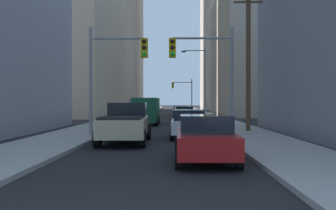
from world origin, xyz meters
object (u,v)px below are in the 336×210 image
object	(u,v)px
sedan_white	(188,124)
sedan_black	(184,114)
traffic_signal_far_right	(183,90)
cargo_van_green	(146,110)
traffic_signal_near_right	(205,63)
traffic_signal_near_left	(115,64)
sedan_red	(205,138)
sedan_blue	(181,112)
pickup_truck_beige	(126,123)

from	to	relation	value
sedan_white	sedan_black	distance (m)	14.52
traffic_signal_far_right	cargo_van_green	bearing A→B (deg)	-96.58
traffic_signal_near_right	traffic_signal_near_left	bearing A→B (deg)	-180.00
sedan_white	traffic_signal_near_left	world-z (taller)	traffic_signal_near_left
traffic_signal_near_right	traffic_signal_far_right	bearing A→B (deg)	90.08
sedan_red	sedan_blue	distance (m)	30.98
sedan_red	traffic_signal_near_left	world-z (taller)	traffic_signal_near_left
cargo_van_green	traffic_signal_far_right	size ratio (longest dim) A/B	0.87
sedan_red	traffic_signal_far_right	size ratio (longest dim) A/B	0.70
sedan_red	traffic_signal_far_right	world-z (taller)	traffic_signal_far_right
pickup_truck_beige	traffic_signal_near_left	world-z (taller)	traffic_signal_near_left
sedan_red	sedan_black	world-z (taller)	same
cargo_van_green	traffic_signal_near_left	world-z (taller)	traffic_signal_near_left
sedan_white	cargo_van_green	bearing A→B (deg)	105.78
sedan_black	sedan_red	bearing A→B (deg)	-89.76
cargo_van_green	sedan_red	distance (m)	19.07
sedan_red	traffic_signal_near_right	world-z (taller)	traffic_signal_near_right
traffic_signal_near_right	traffic_signal_far_right	world-z (taller)	same
sedan_white	sedan_blue	size ratio (longest dim) A/B	1.00
sedan_black	traffic_signal_near_left	size ratio (longest dim) A/B	0.71
traffic_signal_near_left	traffic_signal_far_right	xyz separation A→B (m)	(4.80, 44.86, 0.02)
sedan_white	traffic_signal_far_right	xyz separation A→B (m)	(0.82, 45.13, 3.26)
sedan_red	sedan_white	size ratio (longest dim) A/B	1.00
sedan_red	sedan_white	xyz separation A→B (m)	(-0.23, 7.76, 0.00)
sedan_white	sedan_blue	world-z (taller)	same
sedan_blue	traffic_signal_near_right	bearing A→B (deg)	-87.79
pickup_truck_beige	traffic_signal_far_right	bearing A→B (deg)	85.29
traffic_signal_near_left	sedan_black	bearing A→B (deg)	73.91
pickup_truck_beige	sedan_blue	bearing A→B (deg)	83.10
sedan_red	traffic_signal_near_left	distance (m)	9.63
sedan_black	traffic_signal_near_right	distance (m)	14.64
cargo_van_green	traffic_signal_near_left	bearing A→B (deg)	-94.59
cargo_van_green	sedan_white	size ratio (longest dim) A/B	1.24
pickup_truck_beige	sedan_red	distance (m)	6.45
sedan_black	traffic_signal_near_right	size ratio (longest dim) A/B	0.71
cargo_van_green	sedan_black	distance (m)	4.81
traffic_signal_near_left	traffic_signal_far_right	bearing A→B (deg)	83.90
cargo_van_green	sedan_blue	distance (m)	12.61
sedan_blue	traffic_signal_far_right	distance (m)	22.17
sedan_blue	sedan_black	bearing A→B (deg)	-89.10
traffic_signal_near_left	traffic_signal_near_right	size ratio (longest dim) A/B	1.00
sedan_white	sedan_red	bearing A→B (deg)	-88.30
cargo_van_green	traffic_signal_near_right	bearing A→B (deg)	-69.58
pickup_truck_beige	sedan_white	distance (m)	3.80
traffic_signal_near_right	traffic_signal_far_right	size ratio (longest dim) A/B	1.00
cargo_van_green	traffic_signal_near_right	world-z (taller)	traffic_signal_near_right
pickup_truck_beige	cargo_van_green	xyz separation A→B (m)	(-0.03, 13.23, 0.35)
traffic_signal_far_right	sedan_white	bearing A→B (deg)	-91.05
sedan_black	pickup_truck_beige	bearing A→B (deg)	-100.87
sedan_red	sedan_blue	xyz separation A→B (m)	(-0.23, 30.98, 0.00)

